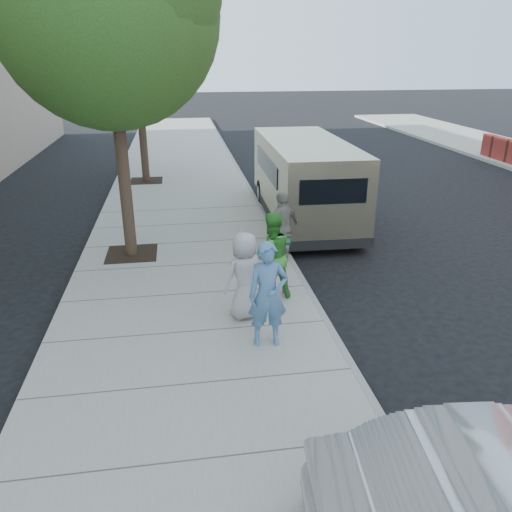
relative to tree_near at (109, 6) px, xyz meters
name	(u,v)px	position (x,y,z in m)	size (l,w,h in m)	color
ground	(238,297)	(2.25, -2.40, -5.55)	(120.00, 120.00, 0.00)	black
sidewalk	(189,297)	(1.25, -2.40, -5.47)	(5.00, 60.00, 0.15)	gray
curb_face	(306,289)	(3.69, -2.40, -5.47)	(0.12, 60.00, 0.16)	gray
tree_near	(109,6)	(0.00, 0.00, 0.00)	(4.62, 4.60, 7.53)	black
tree_far	(137,47)	(0.00, 7.60, -0.66)	(3.92, 3.80, 6.49)	black
parking_meter	(284,252)	(3.15, -2.66, -4.50)	(0.27, 0.13, 1.24)	gray
van	(304,179)	(4.79, 2.37, -4.29)	(2.29, 6.47, 2.38)	tan
person_officer	(268,295)	(2.50, -4.46, -4.51)	(0.65, 0.43, 1.78)	#4F7BA8
person_green_shirt	(271,256)	(2.86, -2.79, -4.52)	(0.85, 0.66, 1.75)	green
person_gray_shirt	(245,276)	(2.26, -3.49, -4.59)	(0.79, 0.52, 1.62)	#AFAEB1
person_striped_polo	(282,227)	(3.45, -1.03, -4.56)	(0.98, 0.41, 1.67)	gray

